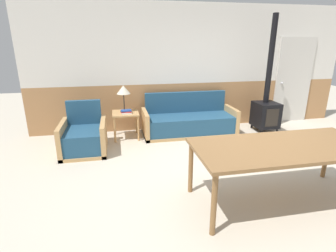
% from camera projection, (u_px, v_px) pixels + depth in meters
% --- Properties ---
extents(ground_plane, '(16.00, 16.00, 0.00)m').
position_uv_depth(ground_plane, '(244.00, 181.00, 3.78)').
color(ground_plane, beige).
extents(wall_back, '(7.20, 0.06, 2.70)m').
position_uv_depth(wall_back, '(194.00, 68.00, 5.82)').
color(wall_back, '#AD7A4C').
rests_on(wall_back, ground_plane).
extents(couch, '(1.97, 0.77, 0.86)m').
position_uv_depth(couch, '(189.00, 122.00, 5.65)').
color(couch, tan).
rests_on(couch, ground_plane).
extents(armchair, '(0.78, 0.87, 0.87)m').
position_uv_depth(armchair, '(84.00, 138.00, 4.72)').
color(armchair, tan).
rests_on(armchair, ground_plane).
extents(side_table, '(0.52, 0.52, 0.54)m').
position_uv_depth(side_table, '(126.00, 117.00, 5.35)').
color(side_table, tan).
rests_on(side_table, ground_plane).
extents(table_lamp, '(0.27, 0.27, 0.54)m').
position_uv_depth(table_lamp, '(123.00, 91.00, 5.27)').
color(table_lamp, '#262628').
rests_on(table_lamp, side_table).
extents(book_stack, '(0.22, 0.17, 0.07)m').
position_uv_depth(book_stack, '(126.00, 112.00, 5.23)').
color(book_stack, white).
rests_on(book_stack, side_table).
extents(dining_table, '(2.16, 0.96, 0.75)m').
position_uv_depth(dining_table, '(284.00, 150.00, 3.10)').
color(dining_table, olive).
rests_on(dining_table, ground_plane).
extents(wood_stove, '(0.48, 0.52, 2.46)m').
position_uv_depth(wood_stove, '(266.00, 106.00, 5.75)').
color(wood_stove, black).
rests_on(wood_stove, ground_plane).
extents(entry_door, '(0.93, 0.09, 2.01)m').
position_uv_depth(entry_door, '(293.00, 81.00, 6.34)').
color(entry_door, silver).
rests_on(entry_door, ground_plane).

